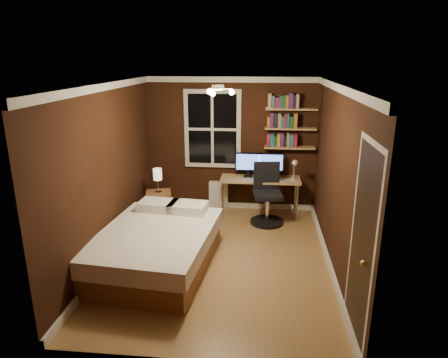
# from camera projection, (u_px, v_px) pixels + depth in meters

# --- Properties ---
(floor) EXTENTS (4.20, 4.20, 0.00)m
(floor) POSITION_uv_depth(u_px,v_px,m) (219.00, 257.00, 5.89)
(floor) COLOR brown
(floor) RESTS_ON ground
(wall_back) EXTENTS (3.20, 0.04, 2.50)m
(wall_back) POSITION_uv_depth(u_px,v_px,m) (231.00, 145.00, 7.52)
(wall_back) COLOR black
(wall_back) RESTS_ON ground
(wall_left) EXTENTS (0.04, 4.20, 2.50)m
(wall_left) POSITION_uv_depth(u_px,v_px,m) (107.00, 173.00, 5.67)
(wall_left) COLOR black
(wall_left) RESTS_ON ground
(wall_right) EXTENTS (0.04, 4.20, 2.50)m
(wall_right) POSITION_uv_depth(u_px,v_px,m) (337.00, 180.00, 5.37)
(wall_right) COLOR black
(wall_right) RESTS_ON ground
(ceiling) EXTENTS (3.20, 4.20, 0.02)m
(ceiling) POSITION_uv_depth(u_px,v_px,m) (219.00, 84.00, 5.16)
(ceiling) COLOR white
(ceiling) RESTS_ON wall_back
(window) EXTENTS (1.06, 0.06, 1.46)m
(window) POSITION_uv_depth(u_px,v_px,m) (213.00, 129.00, 7.43)
(window) COLOR silver
(window) RESTS_ON wall_back
(door) EXTENTS (0.03, 0.82, 2.05)m
(door) POSITION_uv_depth(u_px,v_px,m) (361.00, 247.00, 3.97)
(door) COLOR black
(door) RESTS_ON ground
(door_knob) EXTENTS (0.06, 0.06, 0.06)m
(door_knob) POSITION_uv_depth(u_px,v_px,m) (364.00, 264.00, 3.69)
(door_knob) COLOR #C78E41
(door_knob) RESTS_ON door
(ceiling_fixture) EXTENTS (0.44, 0.44, 0.18)m
(ceiling_fixture) POSITION_uv_depth(u_px,v_px,m) (218.00, 92.00, 5.09)
(ceiling_fixture) COLOR beige
(ceiling_fixture) RESTS_ON ceiling
(bookshelf_lower) EXTENTS (0.92, 0.22, 0.03)m
(bookshelf_lower) POSITION_uv_depth(u_px,v_px,m) (289.00, 147.00, 7.31)
(bookshelf_lower) COLOR tan
(bookshelf_lower) RESTS_ON wall_back
(books_row_lower) EXTENTS (0.54, 0.16, 0.23)m
(books_row_lower) POSITION_uv_depth(u_px,v_px,m) (290.00, 140.00, 7.27)
(books_row_lower) COLOR maroon
(books_row_lower) RESTS_ON bookshelf_lower
(bookshelf_middle) EXTENTS (0.92, 0.22, 0.03)m
(bookshelf_middle) POSITION_uv_depth(u_px,v_px,m) (290.00, 128.00, 7.21)
(bookshelf_middle) COLOR tan
(bookshelf_middle) RESTS_ON wall_back
(books_row_middle) EXTENTS (0.54, 0.16, 0.23)m
(books_row_middle) POSITION_uv_depth(u_px,v_px,m) (291.00, 121.00, 7.17)
(books_row_middle) COLOR #1B5A7B
(books_row_middle) RESTS_ON bookshelf_middle
(bookshelf_upper) EXTENTS (0.92, 0.22, 0.03)m
(bookshelf_upper) POSITION_uv_depth(u_px,v_px,m) (291.00, 109.00, 7.10)
(bookshelf_upper) COLOR tan
(bookshelf_upper) RESTS_ON wall_back
(books_row_upper) EXTENTS (0.54, 0.16, 0.23)m
(books_row_upper) POSITION_uv_depth(u_px,v_px,m) (292.00, 102.00, 7.07)
(books_row_upper) COLOR #254F21
(books_row_upper) RESTS_ON bookshelf_upper
(bed) EXTENTS (1.67, 2.19, 0.70)m
(bed) POSITION_uv_depth(u_px,v_px,m) (157.00, 247.00, 5.55)
(bed) COLOR brown
(bed) RESTS_ON ground
(nightstand) EXTENTS (0.53, 0.53, 0.55)m
(nightstand) POSITION_uv_depth(u_px,v_px,m) (159.00, 207.00, 7.12)
(nightstand) COLOR brown
(nightstand) RESTS_ON ground
(bedside_lamp) EXTENTS (0.15, 0.15, 0.44)m
(bedside_lamp) POSITION_uv_depth(u_px,v_px,m) (158.00, 181.00, 6.98)
(bedside_lamp) COLOR beige
(bedside_lamp) RESTS_ON nightstand
(radiator) EXTENTS (0.36, 0.13, 0.54)m
(radiator) POSITION_uv_depth(u_px,v_px,m) (219.00, 195.00, 7.73)
(radiator) COLOR silver
(radiator) RESTS_ON ground
(desk) EXTENTS (1.47, 0.55, 0.70)m
(desk) POSITION_uv_depth(u_px,v_px,m) (260.00, 181.00, 7.37)
(desk) COLOR tan
(desk) RESTS_ON ground
(monitor_left) EXTENTS (0.50, 0.12, 0.46)m
(monitor_left) POSITION_uv_depth(u_px,v_px,m) (248.00, 165.00, 7.38)
(monitor_left) COLOR black
(monitor_left) RESTS_ON desk
(monitor_right) EXTENTS (0.50, 0.12, 0.46)m
(monitor_right) POSITION_uv_depth(u_px,v_px,m) (270.00, 165.00, 7.34)
(monitor_right) COLOR black
(monitor_right) RESTS_ON desk
(desk_lamp) EXTENTS (0.14, 0.32, 0.44)m
(desk_lamp) POSITION_uv_depth(u_px,v_px,m) (294.00, 170.00, 7.08)
(desk_lamp) COLOR silver
(desk_lamp) RESTS_ON desk
(office_chair) EXTENTS (0.59, 0.59, 1.07)m
(office_chair) POSITION_uv_depth(u_px,v_px,m) (267.00, 200.00, 7.04)
(office_chair) COLOR black
(office_chair) RESTS_ON ground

